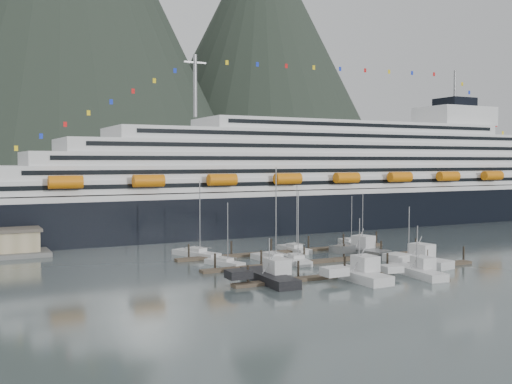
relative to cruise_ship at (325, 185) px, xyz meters
The scene contains 19 objects.
ground 63.76m from the cruise_ship, 118.66° to the right, with size 1600.00×1600.00×0.00m, color #4F5D5E.
mountains 555.11m from the cruise_ship, 87.59° to the left, with size 870.00×440.00×420.00m.
cruise_ship is the anchor object (origin of this frame).
dock_near 74.63m from the cruise_ship, 118.31° to the right, with size 48.18×2.28×3.20m.
dock_mid 63.65m from the cruise_ship, 123.96° to the right, with size 48.18×2.28×3.20m.
dock_far 53.59m from the cruise_ship, 131.95° to the right, with size 48.18×2.28×3.20m.
sailboat_a 71.45m from the cruise_ship, 138.17° to the right, with size 5.18×8.76×11.90m.
sailboat_b 65.22m from the cruise_ship, 132.05° to the right, with size 3.87×11.67×18.37m.
sailboat_c 64.89m from the cruise_ship, 128.09° to the right, with size 4.55×10.35×13.99m.
sailboat_d 54.57m from the cruise_ship, 115.78° to the right, with size 2.77×9.73×12.85m.
sailboat_e 64.86m from the cruise_ship, 146.79° to the right, with size 6.99×11.56×15.64m.
sailboat_f 51.81m from the cruise_ship, 130.55° to the right, with size 3.06×9.67×14.50m.
sailboat_g 40.25m from the cruise_ship, 114.89° to the right, with size 4.83×9.95×11.48m.
sailboat_h 66.05m from the cruise_ship, 110.16° to the right, with size 4.24×9.12×11.15m.
trawler_a 83.26m from the cruise_ship, 129.43° to the right, with size 10.03×13.94×7.65m.
trawler_b 79.76m from the cruise_ship, 119.49° to the right, with size 9.54×12.52×8.15m.
trawler_c 76.18m from the cruise_ship, 111.88° to the right, with size 9.26×13.04×6.48m.
trawler_d 66.45m from the cruise_ship, 108.61° to the right, with size 10.26×13.77×7.95m.
trawler_e 55.15m from the cruise_ship, 116.10° to the right, with size 10.51×13.26×8.26m.
Camera 1 is at (-65.84, -90.76, 19.03)m, focal length 42.00 mm.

